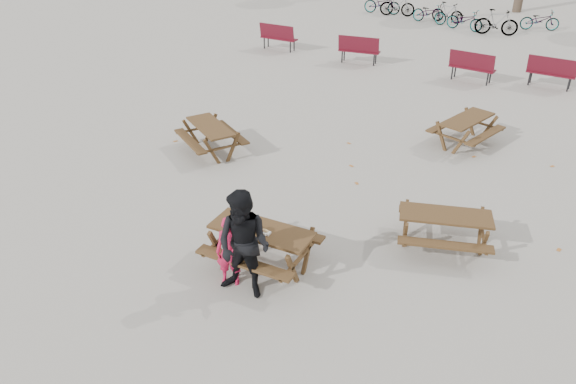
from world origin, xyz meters
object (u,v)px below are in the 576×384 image
at_px(soda_bottle, 250,228).
at_px(picnic_table_north, 211,139).
at_px(child, 230,252).
at_px(adult, 244,245).
at_px(picnic_table_far, 465,131).
at_px(picnic_table_east, 443,231).
at_px(main_picnic_table, 262,238).
at_px(food_tray, 265,233).

height_order(soda_bottle, picnic_table_north, soda_bottle).
distance_m(child, adult, 0.50).
distance_m(child, picnic_table_far, 7.91).
distance_m(soda_bottle, adult, 0.66).
bearing_deg(picnic_table_east, adult, -148.46).
xyz_separation_m(child, picnic_table_east, (2.93, 2.69, -0.28)).
relative_size(soda_bottle, picnic_table_east, 0.10).
bearing_deg(picnic_table_east, main_picnic_table, -159.02).
bearing_deg(adult, picnic_table_east, 46.57).
bearing_deg(child, adult, -38.75).
xyz_separation_m(child, picnic_table_far, (2.31, 7.56, -0.28)).
bearing_deg(child, food_tray, 37.09).
xyz_separation_m(picnic_table_north, picnic_table_far, (5.53, 3.37, 0.00)).
height_order(main_picnic_table, picnic_table_north, main_picnic_table).
bearing_deg(soda_bottle, food_tray, 18.42).
bearing_deg(child, soda_bottle, 56.96).
bearing_deg(soda_bottle, child, -103.06).
bearing_deg(child, picnic_table_far, 53.00).
height_order(picnic_table_north, picnic_table_far, picnic_table_far).
relative_size(picnic_table_north, picnic_table_far, 1.00).
distance_m(child, picnic_table_north, 5.28).
relative_size(picnic_table_east, picnic_table_north, 1.00).
distance_m(main_picnic_table, picnic_table_east, 3.39).
bearing_deg(picnic_table_far, soda_bottle, -178.79).
bearing_deg(picnic_table_far, adult, -175.73).
bearing_deg(picnic_table_north, adult, -17.16).
relative_size(main_picnic_table, adult, 0.94).
relative_size(adult, picnic_table_north, 1.15).
relative_size(child, adult, 0.66).
xyz_separation_m(food_tray, child, (-0.36, -0.56, -0.16)).
relative_size(main_picnic_table, picnic_table_east, 1.09).
xyz_separation_m(main_picnic_table, picnic_table_east, (2.69, 2.04, -0.23)).
distance_m(soda_bottle, child, 0.54).
height_order(adult, picnic_table_east, adult).
height_order(food_tray, adult, adult).
height_order(child, picnic_table_far, child).
height_order(main_picnic_table, soda_bottle, soda_bottle).
relative_size(adult, picnic_table_far, 1.15).
bearing_deg(soda_bottle, picnic_table_far, 72.72).
bearing_deg(adult, food_tray, 89.09).
relative_size(soda_bottle, adult, 0.09).
relative_size(child, picnic_table_far, 0.76).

